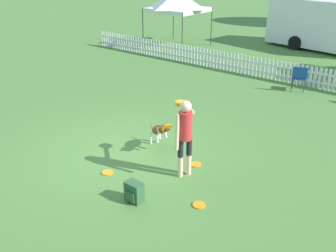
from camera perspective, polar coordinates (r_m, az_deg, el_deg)
name	(u,v)px	position (r m, az deg, el deg)	size (l,w,h in m)	color
ground_plane	(123,153)	(9.01, -6.84, -4.10)	(240.00, 240.00, 0.00)	#4C7A38
handler_person	(185,129)	(7.63, 2.56, -0.43)	(0.84, 0.98, 1.70)	beige
leaping_dog	(160,130)	(8.91, -1.30, -0.59)	(1.09, 0.64, 0.85)	brown
frisbee_near_handler	(107,173)	(8.26, -9.23, -7.02)	(0.25, 0.25, 0.02)	orange
frisbee_near_dog	(199,205)	(7.21, 4.75, -11.91)	(0.25, 0.25, 0.02)	orange
frisbee_midfield	(196,164)	(8.48, 4.27, -5.85)	(0.25, 0.25, 0.02)	orange
backpack_on_grass	(134,192)	(7.24, -5.20, -9.97)	(0.35, 0.26, 0.40)	#2D5633
picket_fence	(267,69)	(14.91, 14.90, 8.42)	(18.89, 0.04, 0.76)	white
folding_chair_blue_left	(300,76)	(13.69, 19.41, 7.16)	(0.60, 0.62, 0.90)	#333338
canopy_tent_secondary	(178,1)	(19.85, 1.48, 18.48)	(2.57, 2.57, 2.76)	#333338
equipment_trailer	(320,23)	(20.79, 22.19, 14.32)	(5.71, 2.97, 2.40)	white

